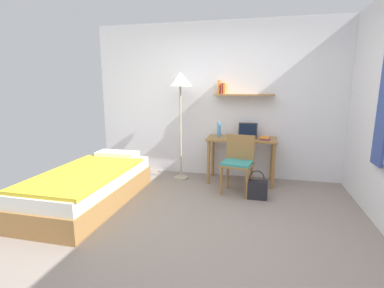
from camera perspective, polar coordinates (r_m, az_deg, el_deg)
The scene contains 10 objects.
ground_plane at distance 3.31m, azimuth 0.31°, elevation -16.49°, with size 5.28×5.28×0.00m, color gray.
wall_back at distance 4.92m, azimuth 5.78°, elevation 8.58°, with size 4.40×0.27×2.60m.
bed at distance 4.07m, azimuth -19.67°, elevation -7.99°, with size 0.93×1.99×0.54m.
desk at distance 4.65m, azimuth 9.91°, elevation -0.52°, with size 1.09×0.51×0.74m.
desk_chair at distance 4.21m, azimuth 9.23°, elevation -3.36°, with size 0.50×0.45×0.85m.
standing_lamp at distance 4.66m, azimuth -2.38°, elevation 11.65°, with size 0.39×0.39×1.77m.
laptop at distance 4.71m, azimuth 11.09°, elevation 2.06°, with size 0.31×0.24×0.23m.
water_bottle at distance 4.68m, azimuth 5.44°, elevation 2.90°, with size 0.06×0.06×0.23m, color #4C99DB.
book_stack at distance 4.59m, azimuth 14.37°, elevation 1.18°, with size 0.18×0.23×0.04m.
handbag at distance 4.12m, azimuth 12.78°, elevation -8.81°, with size 0.30×0.13×0.41m.
Camera 1 is at (0.66, -2.84, 1.56)m, focal length 26.58 mm.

